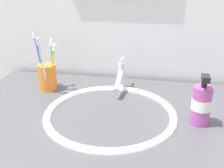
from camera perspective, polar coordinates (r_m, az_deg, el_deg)
The scene contains 9 objects.
tiled_wall_back at distance 1.10m, azimuth 1.25°, elevation 15.89°, with size 2.12×0.04×2.40m, color silver.
sink_basin at distance 0.87m, azimuth -0.38°, elevation -8.50°, with size 0.41×0.41×0.11m.
faucet at distance 1.00m, azimuth 1.76°, elevation 1.56°, with size 0.02×0.15×0.11m.
toothbrush_cup at distance 1.03m, azimuth -13.34°, elevation 1.40°, with size 0.06×0.06×0.10m, color orange.
toothbrush_green at distance 1.03m, azimuth -12.47°, elevation 4.89°, with size 0.01×0.03×0.18m.
toothbrush_blue at distance 1.04m, azimuth -15.01°, elevation 5.61°, with size 0.05×0.04×0.21m.
toothbrush_white at distance 0.97m, azimuth -14.39°, elevation 4.46°, with size 0.02×0.04×0.20m.
toothbrush_yellow at distance 1.00m, azimuth -12.31°, elevation 4.15°, with size 0.04×0.01×0.17m.
soap_dispenser at distance 0.81m, azimuth 18.22°, elevation -4.08°, with size 0.06×0.06×0.15m.
Camera 1 is at (0.18, -0.73, 1.33)m, focal length 43.63 mm.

